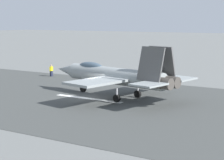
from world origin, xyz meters
TOP-DOWN VIEW (x-y plane):
  - ground_plane at (0.00, 0.00)m, footprint 400.00×400.00m
  - runway_strip at (-0.02, 0.00)m, footprint 240.00×26.00m
  - fighter_jet at (-2.16, -1.90)m, footprint 17.10×13.29m
  - crew_person at (13.75, -10.56)m, footprint 0.29×0.70m
  - marker_cone_mid at (4.56, -12.80)m, footprint 0.44×0.44m

SIDE VIEW (x-z plane):
  - ground_plane at x=0.00m, z-range 0.00..0.00m
  - runway_strip at x=-0.02m, z-range 0.00..0.02m
  - marker_cone_mid at x=4.56m, z-range 0.00..0.55m
  - crew_person at x=13.75m, z-range 0.00..1.67m
  - fighter_jet at x=-2.16m, z-range -0.42..5.11m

